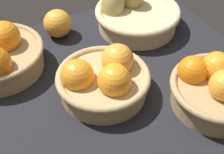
% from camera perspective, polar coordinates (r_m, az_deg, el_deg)
% --- Properties ---
extents(market_tray, '(0.84, 0.72, 0.03)m').
position_cam_1_polar(market_tray, '(0.84, -1.44, -3.36)').
color(market_tray, black).
rests_on(market_tray, ground).
extents(basket_near_right, '(0.23, 0.23, 0.12)m').
position_cam_1_polar(basket_near_right, '(0.82, 17.63, -1.68)').
color(basket_near_right, tan).
rests_on(basket_near_right, market_tray).
extents(basket_center, '(0.23, 0.23, 0.11)m').
position_cam_1_polar(basket_center, '(0.80, -1.39, -0.23)').
color(basket_center, tan).
rests_on(basket_center, market_tray).
extents(basket_far_right_pears, '(0.26, 0.26, 0.14)m').
position_cam_1_polar(basket_far_right_pears, '(1.03, 3.86, 10.66)').
color(basket_far_right_pears, '#D3BC8C').
rests_on(basket_far_right_pears, market_tray).
extents(loose_orange_back_gap, '(0.08, 0.08, 0.08)m').
position_cam_1_polar(loose_orange_back_gap, '(1.00, -9.23, 8.96)').
color(loose_orange_back_gap, '#F49E33').
rests_on(loose_orange_back_gap, market_tray).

